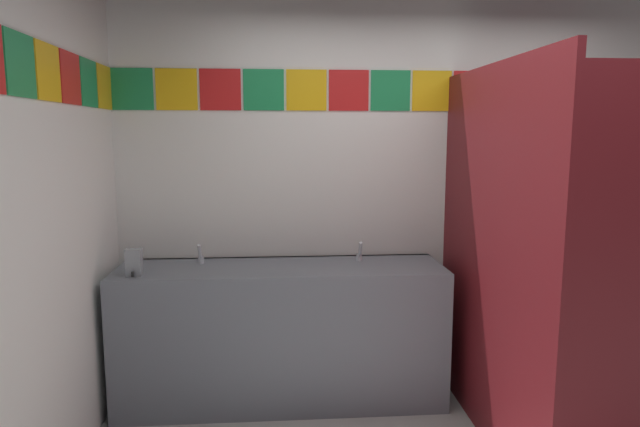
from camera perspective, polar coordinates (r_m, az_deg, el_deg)
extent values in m
cube|color=white|center=(3.85, 9.03, 2.55)|extent=(3.91, 0.08, 2.68)
cube|color=#1E8C4C|center=(3.81, -18.88, 12.10)|extent=(0.26, 0.01, 0.26)
cube|color=yellow|center=(3.75, -14.64, 12.33)|extent=(0.26, 0.01, 0.26)
cube|color=red|center=(3.71, -10.28, 12.51)|extent=(0.26, 0.01, 0.26)
cube|color=#1E8C4C|center=(3.69, -5.86, 12.62)|extent=(0.26, 0.01, 0.26)
cube|color=yellow|center=(3.70, -1.41, 12.65)|extent=(0.26, 0.01, 0.26)
cube|color=red|center=(3.72, 2.99, 12.61)|extent=(0.26, 0.01, 0.26)
cube|color=#1E8C4C|center=(3.77, 7.31, 12.51)|extent=(0.26, 0.01, 0.26)
cube|color=yellow|center=(3.84, 11.50, 12.34)|extent=(0.26, 0.01, 0.26)
cube|color=red|center=(3.92, 15.53, 12.11)|extent=(0.26, 0.01, 0.26)
cube|color=#1E8C4C|center=(4.02, 19.36, 11.84)|extent=(0.26, 0.01, 0.26)
cube|color=yellow|center=(4.14, 22.97, 11.54)|extent=(0.26, 0.01, 0.26)
cube|color=red|center=(4.28, 26.37, 11.22)|extent=(0.26, 0.01, 0.26)
cube|color=#1E8C4C|center=(4.42, 29.54, 10.88)|extent=(0.26, 0.01, 0.26)
cube|color=#1E8C4C|center=(2.66, -28.60, 13.37)|extent=(0.01, 0.26, 0.26)
cube|color=yellow|center=(2.92, -26.32, 12.98)|extent=(0.01, 0.26, 0.26)
cube|color=red|center=(3.18, -24.42, 12.64)|extent=(0.01, 0.26, 0.26)
cube|color=#1E8C4C|center=(3.45, -22.81, 12.34)|extent=(0.01, 0.26, 0.26)
cube|color=yellow|center=(3.71, -21.44, 12.08)|extent=(0.01, 0.26, 0.26)
cube|color=slate|center=(3.63, -3.98, -12.29)|extent=(2.06, 0.57, 0.89)
cube|color=slate|center=(3.78, -4.08, -5.09)|extent=(2.06, 0.03, 0.08)
cylinder|color=white|center=(3.52, -12.49, -6.50)|extent=(0.34, 0.34, 0.10)
cylinder|color=white|center=(3.53, 4.39, -6.30)|extent=(0.34, 0.34, 0.10)
cylinder|color=silver|center=(3.64, -12.22, -4.72)|extent=(0.04, 0.04, 0.05)
cylinder|color=silver|center=(3.58, -12.37, -3.80)|extent=(0.02, 0.06, 0.09)
cylinder|color=silver|center=(3.64, 4.07, -4.53)|extent=(0.04, 0.04, 0.05)
cylinder|color=silver|center=(3.58, 4.20, -3.61)|extent=(0.02, 0.06, 0.09)
cube|color=gray|center=(3.43, -18.71, -4.82)|extent=(0.09, 0.07, 0.16)
cylinder|color=black|center=(3.40, -18.85, -5.98)|extent=(0.02, 0.02, 0.03)
cube|color=maroon|center=(3.19, 17.23, -4.28)|extent=(0.04, 1.60, 2.09)
cylinder|color=silver|center=(2.49, 24.38, -5.68)|extent=(0.02, 0.02, 0.10)
cylinder|color=white|center=(3.98, 23.40, -14.88)|extent=(0.38, 0.38, 0.40)
torus|color=white|center=(3.90, 23.58, -11.97)|extent=(0.39, 0.39, 0.05)
cube|color=white|center=(4.03, 22.30, -8.93)|extent=(0.34, 0.17, 0.34)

